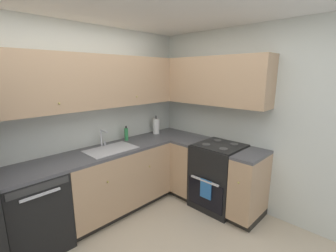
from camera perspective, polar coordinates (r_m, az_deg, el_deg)
name	(u,v)px	position (r m, az deg, el deg)	size (l,w,h in m)	color
wall_back	(71,124)	(3.22, -22.62, 0.36)	(3.66, 0.05, 2.50)	silver
wall_right	(250,121)	(3.37, 19.51, 1.13)	(0.05, 3.14, 2.50)	silver
dishwasher	(34,211)	(3.03, -29.95, -17.66)	(0.60, 0.63, 0.88)	black
lower_cabinets_back	(117,180)	(3.39, -12.34, -12.73)	(1.49, 0.62, 0.88)	tan
countertop_back	(116,149)	(3.22, -12.73, -5.46)	(2.70, 0.60, 0.04)	#4C4C51
lower_cabinets_right	(216,176)	(3.48, 11.59, -12.00)	(0.62, 1.28, 0.88)	tan
countertop_right	(217,146)	(3.32, 11.92, -4.89)	(0.60, 1.28, 0.03)	#4C4C51
oven_range	(219,175)	(3.47, 12.30, -11.76)	(0.68, 0.62, 1.06)	black
upper_cabinets_back	(95,82)	(3.11, -17.49, 10.31)	(2.38, 0.34, 0.66)	tan
upper_cabinets_right	(207,81)	(3.46, 9.54, 10.90)	(0.32, 1.83, 0.66)	tan
sink	(111,152)	(3.16, -13.77, -6.31)	(0.64, 0.40, 0.10)	#B7B7BC
faucet	(102,136)	(3.29, -15.80, -2.46)	(0.07, 0.16, 0.23)	silver
soap_bottle	(126,134)	(3.50, -10.19, -1.95)	(0.06, 0.06, 0.22)	#338C4C
paper_towel_roll	(156,126)	(3.84, -2.94, -0.02)	(0.11, 0.11, 0.31)	white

